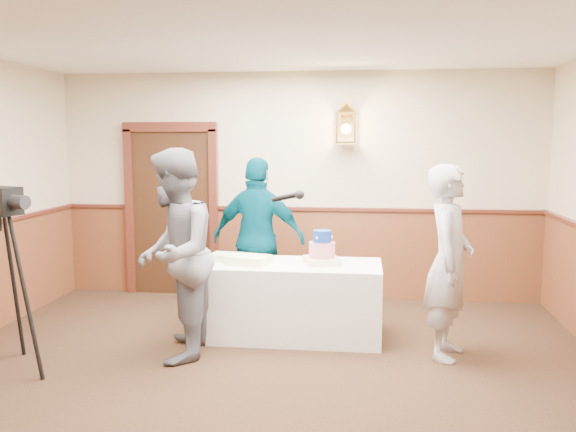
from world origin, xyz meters
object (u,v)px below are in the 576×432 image
(interviewer, at_px, (174,255))
(display_table, at_px, (290,300))
(assistant_p, at_px, (259,239))
(baker, at_px, (449,262))
(sheet_cake_green, at_px, (226,257))
(tiered_cake, at_px, (322,251))
(sheet_cake_yellow, at_px, (248,260))
(tv_camera_rig, at_px, (2,290))

(interviewer, bearing_deg, display_table, 119.80)
(display_table, bearing_deg, assistant_p, 125.46)
(baker, bearing_deg, interviewer, 112.25)
(sheet_cake_green, distance_m, baker, 2.21)
(assistant_p, bearing_deg, tiered_cake, 150.47)
(display_table, bearing_deg, sheet_cake_yellow, -169.96)
(sheet_cake_yellow, bearing_deg, display_table, 10.04)
(sheet_cake_green, relative_size, baker, 0.17)
(sheet_cake_green, bearing_deg, tiered_cake, -3.38)
(assistant_p, distance_m, tv_camera_rig, 2.63)
(assistant_p, height_order, tv_camera_rig, assistant_p)
(tiered_cake, relative_size, baker, 0.23)
(tiered_cake, distance_m, sheet_cake_yellow, 0.74)
(sheet_cake_yellow, distance_m, sheet_cake_green, 0.30)
(sheet_cake_yellow, height_order, interviewer, interviewer)
(sheet_cake_green, distance_m, assistant_p, 0.59)
(tiered_cake, xyz_separation_m, tv_camera_rig, (-2.61, -1.25, -0.17))
(tiered_cake, bearing_deg, display_table, -177.41)
(interviewer, xyz_separation_m, assistant_p, (0.54, 1.31, -0.06))
(sheet_cake_yellow, xyz_separation_m, sheet_cake_green, (-0.26, 0.15, -0.01))
(tiered_cake, height_order, sheet_cake_yellow, tiered_cake)
(sheet_cake_yellow, xyz_separation_m, assistant_p, (-0.01, 0.67, 0.10))
(display_table, height_order, baker, baker)
(tiered_cake, distance_m, sheet_cake_green, 0.99)
(display_table, distance_m, tv_camera_rig, 2.63)
(sheet_cake_green, bearing_deg, interviewer, -110.17)
(sheet_cake_yellow, relative_size, tv_camera_rig, 0.25)
(sheet_cake_yellow, distance_m, tv_camera_rig, 2.22)
(interviewer, xyz_separation_m, tv_camera_rig, (-1.33, -0.52, -0.24))
(sheet_cake_green, relative_size, tv_camera_rig, 0.19)
(sheet_cake_yellow, xyz_separation_m, tv_camera_rig, (-1.89, -1.17, -0.08))
(sheet_cake_yellow, distance_m, baker, 1.93)
(display_table, distance_m, interviewer, 1.33)
(baker, bearing_deg, sheet_cake_green, 92.50)
(baker, height_order, assistant_p, assistant_p)
(display_table, bearing_deg, sheet_cake_green, 173.86)
(sheet_cake_yellow, height_order, assistant_p, assistant_p)
(interviewer, bearing_deg, sheet_cake_green, 152.93)
(interviewer, height_order, tv_camera_rig, interviewer)
(sheet_cake_yellow, relative_size, baker, 0.22)
(interviewer, height_order, assistant_p, interviewer)
(display_table, bearing_deg, baker, -14.76)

